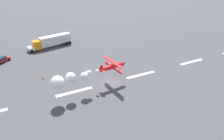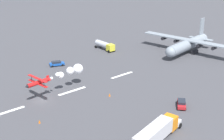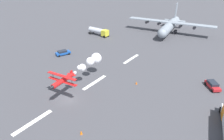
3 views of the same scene
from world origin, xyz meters
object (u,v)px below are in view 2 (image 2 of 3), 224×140
(semi_truck_orange, at_px, (157,132))
(fuel_tanker_truck, at_px, (105,45))
(traffic_cone_near, at_px, (39,122))
(cargo_transport_plane, at_px, (187,45))
(traffic_cone_far, at_px, (110,95))
(stunt_biplane_red, at_px, (66,73))
(followme_car_yellow, at_px, (182,103))
(airport_staff_sedan, at_px, (57,63))

(semi_truck_orange, xyz_separation_m, fuel_tanker_truck, (30.61, 51.85, -0.38))
(traffic_cone_near, bearing_deg, cargo_transport_plane, 8.88)
(fuel_tanker_truck, relative_size, traffic_cone_far, 12.08)
(semi_truck_orange, distance_m, traffic_cone_near, 24.10)
(semi_truck_orange, height_order, traffic_cone_far, semi_truck_orange)
(stunt_biplane_red, distance_m, fuel_tanker_truck, 36.37)
(semi_truck_orange, distance_m, followme_car_yellow, 16.13)
(semi_truck_orange, distance_m, traffic_cone_far, 21.76)
(fuel_tanker_truck, xyz_separation_m, airport_staff_sedan, (-22.28, -3.62, -0.93))
(fuel_tanker_truck, bearing_deg, cargo_transport_plane, -49.97)
(cargo_transport_plane, distance_m, airport_staff_sedan, 44.69)
(stunt_biplane_red, xyz_separation_m, fuel_tanker_truck, (29.72, 20.79, -2.78))
(semi_truck_orange, distance_m, fuel_tanker_truck, 60.22)
(semi_truck_orange, relative_size, fuel_tanker_truck, 1.60)
(followme_car_yellow, bearing_deg, traffic_cone_near, 152.74)
(cargo_transport_plane, bearing_deg, fuel_tanker_truck, 130.03)
(stunt_biplane_red, relative_size, traffic_cone_far, 22.94)
(stunt_biplane_red, bearing_deg, traffic_cone_far, -62.34)
(fuel_tanker_truck, height_order, traffic_cone_near, fuel_tanker_truck)
(fuel_tanker_truck, distance_m, followme_car_yellow, 48.59)
(semi_truck_orange, bearing_deg, followme_car_yellow, 21.39)
(traffic_cone_near, bearing_deg, fuel_tanker_truck, 35.96)
(semi_truck_orange, distance_m, airport_staff_sedan, 48.97)
(cargo_transport_plane, relative_size, airport_staff_sedan, 7.19)
(airport_staff_sedan, height_order, traffic_cone_far, airport_staff_sedan)
(semi_truck_orange, xyz_separation_m, traffic_cone_near, (-12.95, 20.25, -1.75))
(fuel_tanker_truck, relative_size, followme_car_yellow, 2.01)
(stunt_biplane_red, bearing_deg, fuel_tanker_truck, 34.98)
(cargo_transport_plane, xyz_separation_m, airport_staff_sedan, (-40.70, 18.31, -2.42))
(semi_truck_orange, xyz_separation_m, airport_staff_sedan, (8.33, 48.24, -1.31))
(traffic_cone_far, bearing_deg, cargo_transport_plane, 12.13)
(followme_car_yellow, xyz_separation_m, traffic_cone_near, (-27.92, 14.39, -0.44))
(airport_staff_sedan, bearing_deg, stunt_biplane_red, -113.41)
(followme_car_yellow, relative_size, airport_staff_sedan, 0.93)
(airport_staff_sedan, bearing_deg, traffic_cone_near, -127.24)
(stunt_biplane_red, height_order, traffic_cone_far, stunt_biplane_red)
(stunt_biplane_red, relative_size, fuel_tanker_truck, 1.90)
(airport_staff_sedan, bearing_deg, cargo_transport_plane, -24.22)
(followme_car_yellow, xyz_separation_m, traffic_cone_far, (-8.67, 14.89, -0.44))
(airport_staff_sedan, bearing_deg, followme_car_yellow, -81.09)
(semi_truck_orange, relative_size, followme_car_yellow, 3.21)
(cargo_transport_plane, bearing_deg, traffic_cone_near, -171.12)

